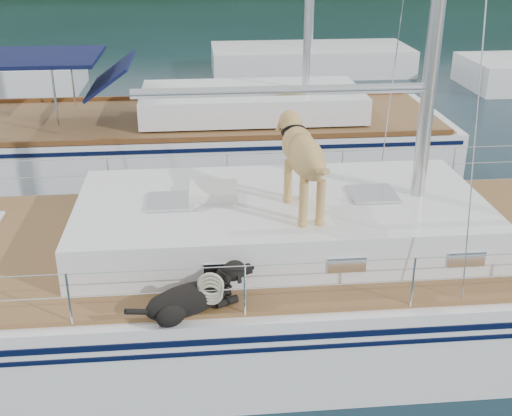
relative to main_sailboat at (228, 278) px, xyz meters
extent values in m
plane|color=black|center=(-0.10, 0.01, -0.69)|extent=(120.00, 120.00, 0.00)
cube|color=white|center=(-0.10, 0.01, -0.19)|extent=(12.00, 3.80, 1.40)
cube|color=brown|center=(-0.10, 0.01, 0.54)|extent=(11.52, 3.50, 0.06)
cube|color=white|center=(0.70, 0.01, 0.85)|extent=(5.20, 2.50, 0.55)
cylinder|color=silver|center=(0.70, 0.01, 2.52)|extent=(3.60, 0.12, 0.12)
cylinder|color=silver|center=(-0.10, -1.74, 1.13)|extent=(10.56, 0.01, 0.01)
cylinder|color=silver|center=(-0.10, 1.76, 1.13)|extent=(10.56, 0.01, 0.01)
cube|color=#1B3DAC|center=(-1.17, 1.34, 0.60)|extent=(0.73, 0.55, 0.05)
cube|color=white|center=(-0.16, 0.11, 1.20)|extent=(0.63, 0.52, 0.15)
torus|color=beige|center=(-0.25, -1.74, 0.93)|extent=(0.36, 0.16, 0.35)
cube|color=white|center=(-0.32, 6.33, -0.24)|extent=(11.00, 3.50, 1.30)
cube|color=brown|center=(-0.32, 6.33, 0.41)|extent=(10.56, 3.29, 0.06)
cube|color=white|center=(0.88, 6.33, 0.76)|extent=(4.80, 2.30, 0.55)
cube|color=#0D1338|center=(-3.52, 6.33, 1.81)|extent=(2.40, 2.30, 0.08)
cube|color=white|center=(3.90, 16.01, -0.29)|extent=(7.20, 3.00, 1.10)
camera|label=1|loc=(-0.32, -7.49, 4.34)|focal=45.00mm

